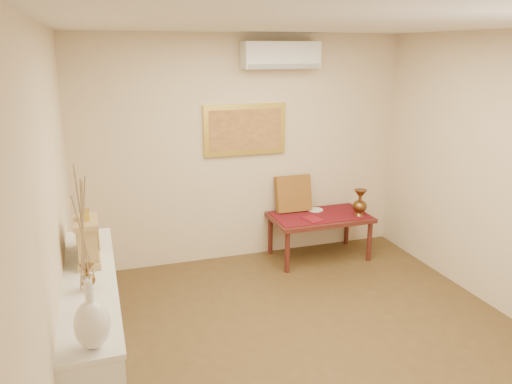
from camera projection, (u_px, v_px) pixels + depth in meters
name	position (u px, v px, depth m)	size (l,w,h in m)	color
floor	(321.00, 352.00, 4.30)	(4.50, 4.50, 0.00)	brown
ceiling	(335.00, 23.00, 3.55)	(4.50, 4.50, 0.00)	silver
wall_back	(245.00, 150.00, 5.98)	(4.00, 0.02, 2.70)	beige
wall_left	(56.00, 231.00, 3.33)	(0.02, 4.50, 2.70)	beige
white_vase	(86.00, 262.00, 2.54)	(0.19, 0.19, 1.00)	silver
candlestick	(88.00, 295.00, 3.00)	(0.11, 0.11, 0.22)	silver
brass_urn_small	(87.00, 274.00, 3.29)	(0.10, 0.10, 0.22)	brown
table_cloth	(320.00, 215.00, 6.12)	(1.14, 0.59, 0.01)	maroon
brass_urn_tall	(360.00, 200.00, 6.05)	(0.18, 0.18, 0.40)	brown
plate	(315.00, 210.00, 6.29)	(0.19, 0.19, 0.01)	silver
menu	(313.00, 219.00, 5.95)	(0.18, 0.25, 0.01)	maroon
cushion	(293.00, 194.00, 6.21)	(0.45, 0.10, 0.45)	maroon
display_ledge	(95.00, 339.00, 3.62)	(0.37, 2.02, 0.98)	white
mantel_clock	(88.00, 240.00, 3.70)	(0.17, 0.36, 0.41)	tan
wooden_chest	(86.00, 234.00, 3.96)	(0.16, 0.21, 0.24)	tan
low_table	(320.00, 220.00, 6.14)	(1.20, 0.70, 0.55)	#521E18
painting	(245.00, 130.00, 5.89)	(1.00, 0.06, 0.60)	gold
ac_unit	(281.00, 55.00, 5.68)	(0.90, 0.25, 0.30)	silver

